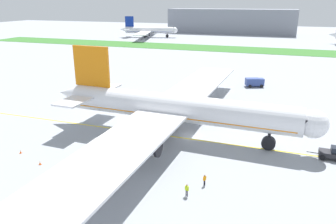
{
  "coord_description": "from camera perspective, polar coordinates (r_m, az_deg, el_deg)",
  "views": [
    {
      "loc": [
        14.52,
        -55.0,
        24.24
      ],
      "look_at": [
        -5.53,
        2.76,
        3.45
      ],
      "focal_mm": 35.24,
      "sensor_mm": 36.0,
      "label": 1
    }
  ],
  "objects": [
    {
      "name": "apron_taxi_line",
      "position": [
        61.03,
        3.79,
        -4.66
      ],
      "size": [
        280.0,
        0.36,
        0.01
      ],
      "primitive_type": "cube",
      "color": "yellow",
      "rests_on": "ground"
    },
    {
      "name": "airliner_foreground",
      "position": [
        60.62,
        1.08,
        0.67
      ],
      "size": [
        51.73,
        82.71,
        15.92
      ],
      "color": "white",
      "rests_on": "ground"
    },
    {
      "name": "ground_crew_wingwalker_port",
      "position": [
        43.89,
        3.27,
        -13.15
      ],
      "size": [
        0.58,
        0.39,
        1.73
      ],
      "color": "black",
      "rests_on": "ground"
    },
    {
      "name": "ground_crew_marshaller_front",
      "position": [
        46.36,
        6.35,
        -11.44
      ],
      "size": [
        0.4,
        0.53,
        1.64
      ],
      "color": "black",
      "rests_on": "ground"
    },
    {
      "name": "parked_airliner_far_left",
      "position": [
        233.05,
        -3.42,
        13.94
      ],
      "size": [
        39.38,
        62.66,
        13.92
      ],
      "color": "white",
      "rests_on": "ground"
    },
    {
      "name": "service_truck_baggage_loader",
      "position": [
        100.57,
        14.76,
        5.05
      ],
      "size": [
        5.68,
        4.1,
        2.55
      ],
      "color": "#33478C",
      "rests_on": "ground"
    },
    {
      "name": "terminal_building",
      "position": [
        263.92,
        10.84,
        15.15
      ],
      "size": [
        94.92,
        20.0,
        18.0
      ],
      "primitive_type": "cube",
      "color": "gray",
      "rests_on": "ground"
    },
    {
      "name": "pushback_tug",
      "position": [
        59.39,
        26.48,
        -6.4
      ],
      "size": [
        5.45,
        2.65,
        2.13
      ],
      "color": "#26262B",
      "rests_on": "ground"
    },
    {
      "name": "traffic_cone_near_nose",
      "position": [
        55.43,
        -21.28,
        -8.21
      ],
      "size": [
        0.36,
        0.36,
        0.58
      ],
      "color": "#F2590C",
      "rests_on": "ground"
    },
    {
      "name": "grass_median_strip",
      "position": [
        177.04,
        14.49,
        10.34
      ],
      "size": [
        320.0,
        24.0,
        0.1
      ],
      "primitive_type": "cube",
      "color": "#38722D",
      "rests_on": "ground"
    },
    {
      "name": "ground_plane",
      "position": [
        61.83,
        4.01,
        -4.35
      ],
      "size": [
        600.0,
        600.0,
        0.0
      ],
      "primitive_type": "plane",
      "color": "#9399A0",
      "rests_on": "ground"
    },
    {
      "name": "traffic_cone_port_wing",
      "position": [
        60.6,
        -24.16,
        -6.27
      ],
      "size": [
        0.36,
        0.36,
        0.58
      ],
      "color": "#F2590C",
      "rests_on": "ground"
    }
  ]
}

